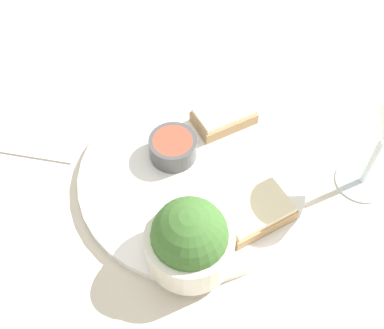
{
  "coord_description": "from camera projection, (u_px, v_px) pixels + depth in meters",
  "views": [
    {
      "loc": [
        0.31,
        0.18,
        0.53
      ],
      "look_at": [
        0.0,
        0.0,
        0.03
      ],
      "focal_mm": 45.0,
      "sensor_mm": 36.0,
      "label": 1
    }
  ],
  "objects": [
    {
      "name": "dinner_plate",
      "position": [
        192.0,
        176.0,
        0.63
      ],
      "size": [
        0.3,
        0.3,
        0.01
      ],
      "color": "white",
      "rests_on": "ground_plane"
    },
    {
      "name": "sauce_ramekin",
      "position": [
        173.0,
        147.0,
        0.63
      ],
      "size": [
        0.06,
        0.06,
        0.03
      ],
      "color": "#4C4C4C",
      "rests_on": "dinner_plate"
    },
    {
      "name": "cheese_toast_far",
      "position": [
        224.0,
        116.0,
        0.67
      ],
      "size": [
        0.1,
        0.09,
        0.03
      ],
      "color": "tan",
      "rests_on": "dinner_plate"
    },
    {
      "name": "salad_bowl",
      "position": [
        190.0,
        240.0,
        0.53
      ],
      "size": [
        0.1,
        0.1,
        0.09
      ],
      "color": "silver",
      "rests_on": "dinner_plate"
    },
    {
      "name": "ground_plane",
      "position": [
        192.0,
        179.0,
        0.64
      ],
      "size": [
        4.0,
        4.0,
        0.0
      ],
      "primitive_type": "plane",
      "color": "beige"
    },
    {
      "name": "cheese_toast_near",
      "position": [
        256.0,
        212.0,
        0.58
      ],
      "size": [
        0.1,
        0.09,
        0.03
      ],
      "color": "tan",
      "rests_on": "dinner_plate"
    },
    {
      "name": "fork",
      "position": [
        9.0,
        151.0,
        0.66
      ],
      "size": [
        0.07,
        0.17,
        0.01
      ],
      "color": "silver",
      "rests_on": "ground_plane"
    }
  ]
}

